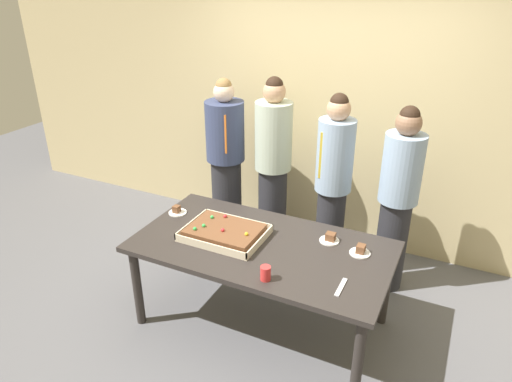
{
  "coord_description": "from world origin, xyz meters",
  "views": [
    {
      "loc": [
        1.25,
        -2.67,
        2.58
      ],
      "look_at": [
        -0.12,
        0.15,
        1.08
      ],
      "focal_mm": 32.76,
      "sensor_mm": 36.0,
      "label": 1
    }
  ],
  "objects_px": {
    "plated_slice_near_right": "(330,239)",
    "person_striped_tie_right": "(398,199)",
    "person_serving_front": "(333,185)",
    "drink_cup_nearest": "(266,273)",
    "cake_server_utensil": "(341,287)",
    "person_far_right_suit": "(273,164)",
    "sheet_cake": "(225,232)",
    "plated_slice_near_left": "(177,211)",
    "person_green_shirt_behind": "(226,162)",
    "plated_slice_far_left": "(360,251)",
    "party_table": "(262,253)"
  },
  "relations": [
    {
      "from": "person_green_shirt_behind",
      "to": "person_striped_tie_right",
      "type": "height_order",
      "value": "person_green_shirt_behind"
    },
    {
      "from": "person_far_right_suit",
      "to": "plated_slice_far_left",
      "type": "bearing_deg",
      "value": 45.15
    },
    {
      "from": "cake_server_utensil",
      "to": "person_serving_front",
      "type": "height_order",
      "value": "person_serving_front"
    },
    {
      "from": "plated_slice_far_left",
      "to": "person_green_shirt_behind",
      "type": "distance_m",
      "value": 1.75
    },
    {
      "from": "sheet_cake",
      "to": "drink_cup_nearest",
      "type": "xyz_separation_m",
      "value": [
        0.51,
        -0.36,
        0.01
      ]
    },
    {
      "from": "person_serving_front",
      "to": "person_striped_tie_right",
      "type": "relative_size",
      "value": 1.03
    },
    {
      "from": "plated_slice_near_right",
      "to": "person_far_right_suit",
      "type": "xyz_separation_m",
      "value": [
        -0.84,
        0.84,
        0.14
      ]
    },
    {
      "from": "person_far_right_suit",
      "to": "person_striped_tie_right",
      "type": "bearing_deg",
      "value": 77.01
    },
    {
      "from": "plated_slice_near_left",
      "to": "plated_slice_near_right",
      "type": "xyz_separation_m",
      "value": [
        1.29,
        0.13,
        0.0
      ]
    },
    {
      "from": "person_far_right_suit",
      "to": "sheet_cake",
      "type": "bearing_deg",
      "value": -0.02
    },
    {
      "from": "sheet_cake",
      "to": "cake_server_utensil",
      "type": "relative_size",
      "value": 3.03
    },
    {
      "from": "party_table",
      "to": "plated_slice_near_left",
      "type": "height_order",
      "value": "plated_slice_near_left"
    },
    {
      "from": "person_serving_front",
      "to": "plated_slice_far_left",
      "type": "bearing_deg",
      "value": 61.95
    },
    {
      "from": "party_table",
      "to": "person_far_right_suit",
      "type": "xyz_separation_m",
      "value": [
        -0.4,
        1.11,
        0.24
      ]
    },
    {
      "from": "plated_slice_near_left",
      "to": "plated_slice_far_left",
      "type": "xyz_separation_m",
      "value": [
        1.53,
        0.06,
        0.0
      ]
    },
    {
      "from": "plated_slice_near_left",
      "to": "person_serving_front",
      "type": "height_order",
      "value": "person_serving_front"
    },
    {
      "from": "party_table",
      "to": "person_serving_front",
      "type": "xyz_separation_m",
      "value": [
        0.25,
        0.92,
        0.23
      ]
    },
    {
      "from": "drink_cup_nearest",
      "to": "cake_server_utensil",
      "type": "xyz_separation_m",
      "value": [
        0.47,
        0.13,
        -0.05
      ]
    },
    {
      "from": "plated_slice_near_right",
      "to": "person_green_shirt_behind",
      "type": "bearing_deg",
      "value": 150.32
    },
    {
      "from": "plated_slice_near_left",
      "to": "plated_slice_far_left",
      "type": "bearing_deg",
      "value": 2.34
    },
    {
      "from": "plated_slice_near_right",
      "to": "person_serving_front",
      "type": "distance_m",
      "value": 0.69
    },
    {
      "from": "person_serving_front",
      "to": "person_green_shirt_behind",
      "type": "height_order",
      "value": "same"
    },
    {
      "from": "plated_slice_near_left",
      "to": "person_striped_tie_right",
      "type": "height_order",
      "value": "person_striped_tie_right"
    },
    {
      "from": "plated_slice_far_left",
      "to": "cake_server_utensil",
      "type": "relative_size",
      "value": 0.75
    },
    {
      "from": "plated_slice_near_left",
      "to": "cake_server_utensil",
      "type": "bearing_deg",
      "value": -14.12
    },
    {
      "from": "plated_slice_near_right",
      "to": "person_serving_front",
      "type": "xyz_separation_m",
      "value": [
        -0.19,
        0.65,
        0.13
      ]
    },
    {
      "from": "person_striped_tie_right",
      "to": "person_serving_front",
      "type": "bearing_deg",
      "value": -38.71
    },
    {
      "from": "person_striped_tie_right",
      "to": "person_far_right_suit",
      "type": "height_order",
      "value": "person_far_right_suit"
    },
    {
      "from": "plated_slice_far_left",
      "to": "person_serving_front",
      "type": "relative_size",
      "value": 0.09
    },
    {
      "from": "plated_slice_near_left",
      "to": "plated_slice_near_right",
      "type": "bearing_deg",
      "value": 5.8
    },
    {
      "from": "person_serving_front",
      "to": "plated_slice_near_left",
      "type": "bearing_deg",
      "value": -23.92
    },
    {
      "from": "person_green_shirt_behind",
      "to": "person_far_right_suit",
      "type": "xyz_separation_m",
      "value": [
        0.46,
        0.1,
        0.03
      ]
    },
    {
      "from": "plated_slice_near_right",
      "to": "person_striped_tie_right",
      "type": "distance_m",
      "value": 0.77
    },
    {
      "from": "cake_server_utensil",
      "to": "sheet_cake",
      "type": "bearing_deg",
      "value": 166.85
    },
    {
      "from": "plated_slice_near_left",
      "to": "person_serving_front",
      "type": "bearing_deg",
      "value": 35.56
    },
    {
      "from": "plated_slice_near_left",
      "to": "person_serving_front",
      "type": "distance_m",
      "value": 1.35
    },
    {
      "from": "drink_cup_nearest",
      "to": "person_striped_tie_right",
      "type": "distance_m",
      "value": 1.45
    },
    {
      "from": "plated_slice_far_left",
      "to": "person_green_shirt_behind",
      "type": "relative_size",
      "value": 0.09
    },
    {
      "from": "plated_slice_near_right",
      "to": "person_striped_tie_right",
      "type": "bearing_deg",
      "value": 61.94
    },
    {
      "from": "party_table",
      "to": "plated_slice_near_right",
      "type": "distance_m",
      "value": 0.52
    },
    {
      "from": "plated_slice_near_left",
      "to": "drink_cup_nearest",
      "type": "relative_size",
      "value": 1.5
    },
    {
      "from": "party_table",
      "to": "plated_slice_near_left",
      "type": "bearing_deg",
      "value": 170.92
    },
    {
      "from": "cake_server_utensil",
      "to": "person_green_shirt_behind",
      "type": "distance_m",
      "value": 1.99
    },
    {
      "from": "plated_slice_near_right",
      "to": "person_green_shirt_behind",
      "type": "height_order",
      "value": "person_green_shirt_behind"
    },
    {
      "from": "sheet_cake",
      "to": "cake_server_utensil",
      "type": "bearing_deg",
      "value": -13.15
    },
    {
      "from": "plated_slice_near_right",
      "to": "drink_cup_nearest",
      "type": "xyz_separation_m",
      "value": [
        -0.23,
        -0.65,
        0.03
      ]
    },
    {
      "from": "cake_server_utensil",
      "to": "person_far_right_suit",
      "type": "distance_m",
      "value": 1.74
    },
    {
      "from": "drink_cup_nearest",
      "to": "person_green_shirt_behind",
      "type": "bearing_deg",
      "value": 127.62
    },
    {
      "from": "party_table",
      "to": "person_serving_front",
      "type": "bearing_deg",
      "value": 74.96
    },
    {
      "from": "person_striped_tie_right",
      "to": "sheet_cake",
      "type": "bearing_deg",
      "value": -0.01
    }
  ]
}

